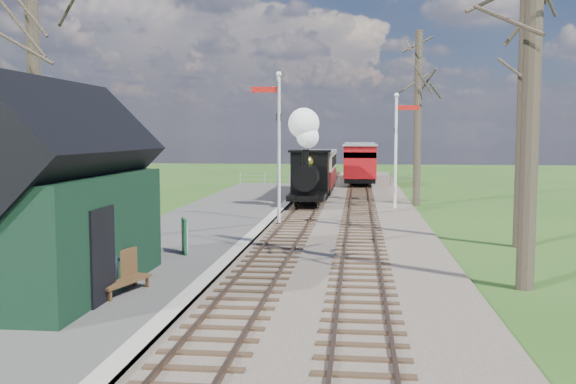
% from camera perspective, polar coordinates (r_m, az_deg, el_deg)
% --- Properties ---
extents(ground, '(140.00, 140.00, 0.00)m').
position_cam_1_polar(ground, '(10.65, -7.97, -15.31)').
color(ground, '#264A17').
rests_on(ground, ground).
extents(distant_hills, '(114.40, 48.00, 22.02)m').
position_cam_1_polar(distant_hills, '(76.68, 5.33, -9.92)').
color(distant_hills, '#385B23').
rests_on(distant_hills, ground).
extents(ballast_bed, '(8.00, 60.00, 0.10)m').
position_cam_1_polar(ballast_bed, '(31.90, 4.09, -1.46)').
color(ballast_bed, brown).
rests_on(ballast_bed, ground).
extents(track_near, '(1.60, 60.00, 0.15)m').
position_cam_1_polar(track_near, '(31.97, 1.76, -1.34)').
color(track_near, brown).
rests_on(track_near, ground).
extents(track_far, '(1.60, 60.00, 0.15)m').
position_cam_1_polar(track_far, '(31.87, 6.43, -1.39)').
color(track_far, brown).
rests_on(track_far, ground).
extents(platform, '(5.00, 44.00, 0.20)m').
position_cam_1_polar(platform, '(24.68, -7.87, -3.32)').
color(platform, '#474442').
rests_on(platform, ground).
extents(coping_strip, '(0.40, 44.00, 0.21)m').
position_cam_1_polar(coping_strip, '(24.22, -2.57, -3.42)').
color(coping_strip, '#B2AD9E').
rests_on(coping_strip, ground).
extents(station_shed, '(3.25, 6.30, 4.78)m').
position_cam_1_polar(station_shed, '(15.33, -20.07, -0.58)').
color(station_shed, black).
rests_on(station_shed, platform).
extents(semaphore_near, '(1.22, 0.24, 6.22)m').
position_cam_1_polar(semaphore_near, '(25.87, -0.98, 4.95)').
color(semaphore_near, silver).
rests_on(semaphore_near, ground).
extents(semaphore_far, '(1.22, 0.24, 5.72)m').
position_cam_1_polar(semaphore_far, '(31.72, 9.70, 4.42)').
color(semaphore_far, silver).
rests_on(semaphore_far, ground).
extents(bare_trees, '(15.51, 22.39, 12.00)m').
position_cam_1_polar(bare_trees, '(19.86, 2.94, 9.46)').
color(bare_trees, '#382D23').
rests_on(bare_trees, ground).
extents(fence_line, '(12.60, 0.08, 1.00)m').
position_cam_1_polar(fence_line, '(45.83, 3.52, 1.18)').
color(fence_line, slate).
rests_on(fence_line, ground).
extents(locomotive, '(1.91, 4.45, 4.76)m').
position_cam_1_polar(locomotive, '(32.07, 1.79, 2.42)').
color(locomotive, black).
rests_on(locomotive, ground).
extents(coach, '(2.22, 7.62, 2.34)m').
position_cam_1_polar(coach, '(38.14, 2.52, 1.97)').
color(coach, black).
rests_on(coach, ground).
extents(red_carriage_a, '(2.33, 5.77, 2.45)m').
position_cam_1_polar(red_carriage_a, '(46.12, 6.41, 2.58)').
color(red_carriage_a, black).
rests_on(red_carriage_a, ground).
extents(red_carriage_b, '(2.33, 5.77, 2.45)m').
position_cam_1_polar(red_carriage_b, '(51.62, 6.40, 2.85)').
color(red_carriage_b, black).
rests_on(red_carriage_b, ground).
extents(sign_board, '(0.34, 0.68, 1.04)m').
position_cam_1_polar(sign_board, '(19.22, -9.19, -3.88)').
color(sign_board, '#0F4726').
rests_on(sign_board, platform).
extents(bench, '(0.88, 1.65, 0.91)m').
position_cam_1_polar(bench, '(14.84, -14.83, -7.04)').
color(bench, '#472F19').
rests_on(bench, platform).
extents(person, '(0.47, 0.57, 1.33)m').
position_cam_1_polar(person, '(14.78, -15.28, -6.15)').
color(person, '#1B2232').
rests_on(person, platform).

